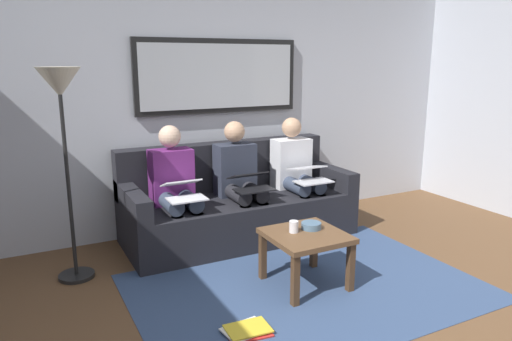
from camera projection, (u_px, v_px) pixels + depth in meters
The scene contains 15 objects.
wall_rear at pixel (216, 101), 4.89m from camera, with size 6.00×0.12×2.60m, color #B7BCC6.
area_rug at pixel (307, 287), 3.67m from camera, with size 2.60×1.80×0.01m, color #33476B.
couch at pixel (237, 205), 4.70m from camera, with size 2.20×0.90×0.90m.
framed_mirror at pixel (219, 76), 4.75m from camera, with size 1.72×0.05×0.73m.
coffee_table at pixel (306, 242), 3.64m from camera, with size 0.57×0.57×0.42m.
cup at pixel (294, 227), 3.63m from camera, with size 0.07×0.07×0.09m, color silver.
bowl at pixel (311, 226), 3.72m from camera, with size 0.16×0.16×0.05m, color slate.
person_left at pixel (296, 171), 4.85m from camera, with size 0.38×0.58×1.14m.
laptop_silver at pixel (310, 174), 4.63m from camera, with size 0.35×0.34×0.14m.
person_middle at pixel (239, 178), 4.57m from camera, with size 0.38×0.58×1.14m.
laptop_black at pixel (251, 182), 4.36m from camera, with size 0.35×0.34×0.15m.
person_right at pixel (175, 185), 4.28m from camera, with size 0.38×0.58×1.14m.
laptop_white at pixel (184, 190), 4.07m from camera, with size 0.32×0.36×0.16m.
magazine_stack at pixel (247, 330), 3.05m from camera, with size 0.31×0.25×0.03m.
standing_lamp at pixel (61, 107), 3.53m from camera, with size 0.32×0.32×1.66m.
Camera 1 is at (1.89, 1.97, 1.71)m, focal length 33.46 mm.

